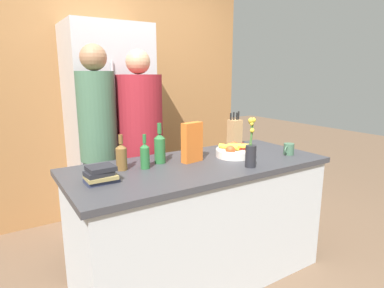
% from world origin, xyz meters
% --- Properties ---
extents(ground_plane, '(14.00, 14.00, 0.00)m').
position_xyz_m(ground_plane, '(0.00, 0.00, 0.00)').
color(ground_plane, brown).
extents(kitchen_island, '(1.86, 0.81, 0.89)m').
position_xyz_m(kitchen_island, '(0.00, 0.00, 0.45)').
color(kitchen_island, silver).
rests_on(kitchen_island, ground_plane).
extents(back_wall_wood, '(3.06, 0.12, 2.60)m').
position_xyz_m(back_wall_wood, '(0.00, 1.59, 1.30)').
color(back_wall_wood, '#9E6B3D').
rests_on(back_wall_wood, ground_plane).
extents(refrigerator, '(0.75, 0.63, 1.96)m').
position_xyz_m(refrigerator, '(-0.24, 1.23, 0.98)').
color(refrigerator, '#B7B7BC').
rests_on(refrigerator, ground_plane).
extents(fruit_bowl, '(0.29, 0.29, 0.11)m').
position_xyz_m(fruit_bowl, '(0.33, 0.01, 0.93)').
color(fruit_bowl, silver).
rests_on(fruit_bowl, kitchen_island).
extents(knife_block, '(0.11, 0.09, 0.30)m').
position_xyz_m(knife_block, '(0.59, 0.32, 1.01)').
color(knife_block, tan).
rests_on(knife_block, kitchen_island).
extents(flower_vase, '(0.07, 0.07, 0.34)m').
position_xyz_m(flower_vase, '(0.24, -0.27, 1.01)').
color(flower_vase, '#232328').
rests_on(flower_vase, kitchen_island).
extents(cereal_box, '(0.17, 0.09, 0.29)m').
position_xyz_m(cereal_box, '(-0.03, 0.06, 1.03)').
color(cereal_box, orange).
rests_on(cereal_box, kitchen_island).
extents(coffee_mug, '(0.11, 0.08, 0.09)m').
position_xyz_m(coffee_mug, '(0.73, -0.17, 0.93)').
color(coffee_mug, '#42664C').
rests_on(coffee_mug, kitchen_island).
extents(book_stack, '(0.19, 0.15, 0.10)m').
position_xyz_m(book_stack, '(-0.72, -0.04, 0.94)').
color(book_stack, '#2D334C').
rests_on(book_stack, kitchen_island).
extents(bottle_oil, '(0.07, 0.07, 0.24)m').
position_xyz_m(bottle_oil, '(-0.53, 0.14, 0.98)').
color(bottle_oil, brown).
rests_on(bottle_oil, kitchen_island).
extents(bottle_vinegar, '(0.08, 0.08, 0.29)m').
position_xyz_m(bottle_vinegar, '(-0.24, 0.16, 1.00)').
color(bottle_vinegar, '#286633').
rests_on(bottle_vinegar, kitchen_island).
extents(bottle_wine, '(0.06, 0.06, 0.23)m').
position_xyz_m(bottle_wine, '(-0.38, 0.08, 0.98)').
color(bottle_wine, '#286633').
rests_on(bottle_wine, kitchen_island).
extents(person_at_sink, '(0.29, 0.29, 1.73)m').
position_xyz_m(person_at_sink, '(-0.52, 0.68, 0.99)').
color(person_at_sink, '#383842').
rests_on(person_at_sink, ground_plane).
extents(person_in_blue, '(0.38, 0.38, 1.70)m').
position_xyz_m(person_in_blue, '(-0.17, 0.65, 0.95)').
color(person_in_blue, '#383842').
rests_on(person_in_blue, ground_plane).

